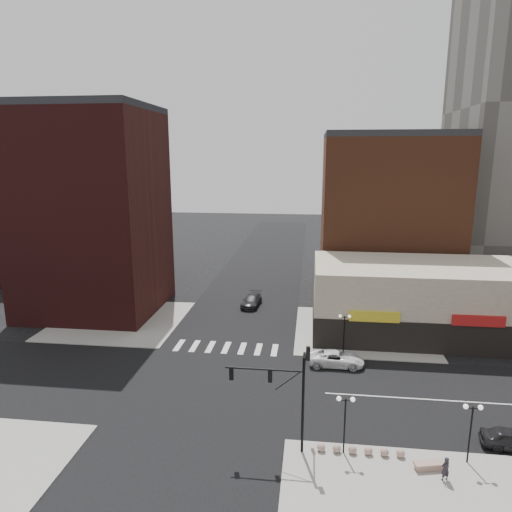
{
  "coord_description": "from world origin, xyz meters",
  "views": [
    {
      "loc": [
        8.43,
        -35.75,
        19.83
      ],
      "look_at": [
        3.61,
        3.66,
        11.0
      ],
      "focal_mm": 32.0,
      "sensor_mm": 36.0,
      "label": 1
    }
  ],
  "objects_px": {
    "street_lamp_se_a": "(345,410)",
    "stone_bench": "(430,465)",
    "traffic_signal": "(289,383)",
    "white_suv": "(336,358)",
    "dark_sedan_north": "(251,301)",
    "pedestrian": "(445,469)",
    "street_lamp_se_b": "(472,419)",
    "street_lamp_ne": "(344,324)"
  },
  "relations": [
    {
      "from": "street_lamp_se_a",
      "to": "stone_bench",
      "type": "height_order",
      "value": "street_lamp_se_a"
    },
    {
      "from": "traffic_signal",
      "to": "street_lamp_se_a",
      "type": "distance_m",
      "value": 4.12
    },
    {
      "from": "white_suv",
      "to": "stone_bench",
      "type": "distance_m",
      "value": 15.36
    },
    {
      "from": "stone_bench",
      "to": "white_suv",
      "type": "bearing_deg",
      "value": 96.7
    },
    {
      "from": "white_suv",
      "to": "dark_sedan_north",
      "type": "distance_m",
      "value": 19.52
    },
    {
      "from": "street_lamp_se_a",
      "to": "stone_bench",
      "type": "relative_size",
      "value": 1.97
    },
    {
      "from": "street_lamp_se_a",
      "to": "stone_bench",
      "type": "xyz_separation_m",
      "value": [
        5.38,
        -1.0,
        -2.92
      ]
    },
    {
      "from": "pedestrian",
      "to": "stone_bench",
      "type": "relative_size",
      "value": 0.76
    },
    {
      "from": "dark_sedan_north",
      "to": "stone_bench",
      "type": "bearing_deg",
      "value": -58.23
    },
    {
      "from": "street_lamp_se_a",
      "to": "white_suv",
      "type": "distance_m",
      "value": 13.68
    },
    {
      "from": "street_lamp_se_a",
      "to": "pedestrian",
      "type": "bearing_deg",
      "value": -17.84
    },
    {
      "from": "white_suv",
      "to": "pedestrian",
      "type": "xyz_separation_m",
      "value": [
        5.87,
        -15.39,
        0.18
      ]
    },
    {
      "from": "dark_sedan_north",
      "to": "pedestrian",
      "type": "height_order",
      "value": "pedestrian"
    },
    {
      "from": "traffic_signal",
      "to": "pedestrian",
      "type": "relative_size",
      "value": 4.88
    },
    {
      "from": "traffic_signal",
      "to": "street_lamp_se_b",
      "type": "distance_m",
      "value": 11.88
    },
    {
      "from": "traffic_signal",
      "to": "pedestrian",
      "type": "bearing_deg",
      "value": -12.16
    },
    {
      "from": "dark_sedan_north",
      "to": "stone_bench",
      "type": "height_order",
      "value": "dark_sedan_north"
    },
    {
      "from": "street_lamp_ne",
      "to": "pedestrian",
      "type": "bearing_deg",
      "value": -74.3
    },
    {
      "from": "street_lamp_se_b",
      "to": "street_lamp_se_a",
      "type": "bearing_deg",
      "value": 180.0
    },
    {
      "from": "street_lamp_se_a",
      "to": "white_suv",
      "type": "height_order",
      "value": "street_lamp_se_a"
    },
    {
      "from": "traffic_signal",
      "to": "pedestrian",
      "type": "height_order",
      "value": "traffic_signal"
    },
    {
      "from": "traffic_signal",
      "to": "stone_bench",
      "type": "height_order",
      "value": "traffic_signal"
    },
    {
      "from": "white_suv",
      "to": "traffic_signal",
      "type": "bearing_deg",
      "value": 163.88
    },
    {
      "from": "dark_sedan_north",
      "to": "stone_bench",
      "type": "distance_m",
      "value": 34.67
    },
    {
      "from": "street_lamp_ne",
      "to": "stone_bench",
      "type": "relative_size",
      "value": 1.97
    },
    {
      "from": "traffic_signal",
      "to": "street_lamp_ne",
      "type": "bearing_deg",
      "value": 73.25
    },
    {
      "from": "street_lamp_se_b",
      "to": "street_lamp_ne",
      "type": "bearing_deg",
      "value": 113.63
    },
    {
      "from": "street_lamp_ne",
      "to": "stone_bench",
      "type": "distance_m",
      "value": 17.8
    },
    {
      "from": "street_lamp_se_b",
      "to": "traffic_signal",
      "type": "bearing_deg",
      "value": 179.18
    },
    {
      "from": "street_lamp_se_a",
      "to": "street_lamp_ne",
      "type": "bearing_deg",
      "value": 86.42
    },
    {
      "from": "pedestrian",
      "to": "stone_bench",
      "type": "bearing_deg",
      "value": -76.88
    },
    {
      "from": "white_suv",
      "to": "pedestrian",
      "type": "distance_m",
      "value": 16.47
    },
    {
      "from": "stone_bench",
      "to": "street_lamp_se_a",
      "type": "bearing_deg",
      "value": 156.34
    },
    {
      "from": "street_lamp_ne",
      "to": "street_lamp_se_b",
      "type": "bearing_deg",
      "value": -66.37
    },
    {
      "from": "traffic_signal",
      "to": "pedestrian",
      "type": "distance_m",
      "value": 10.82
    },
    {
      "from": "street_lamp_se_a",
      "to": "dark_sedan_north",
      "type": "relative_size",
      "value": 0.8
    },
    {
      "from": "street_lamp_ne",
      "to": "white_suv",
      "type": "bearing_deg",
      "value": -107.93
    },
    {
      "from": "street_lamp_se_b",
      "to": "white_suv",
      "type": "height_order",
      "value": "street_lamp_se_b"
    },
    {
      "from": "street_lamp_se_b",
      "to": "pedestrian",
      "type": "relative_size",
      "value": 2.61
    },
    {
      "from": "dark_sedan_north",
      "to": "white_suv",
      "type": "bearing_deg",
      "value": -52.77
    },
    {
      "from": "street_lamp_ne",
      "to": "white_suv",
      "type": "height_order",
      "value": "street_lamp_ne"
    },
    {
      "from": "street_lamp_se_b",
      "to": "dark_sedan_north",
      "type": "xyz_separation_m",
      "value": [
        -18.24,
        29.95,
        -2.53
      ]
    }
  ]
}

